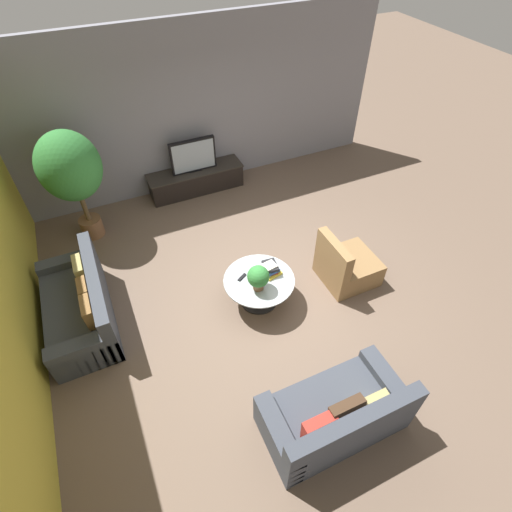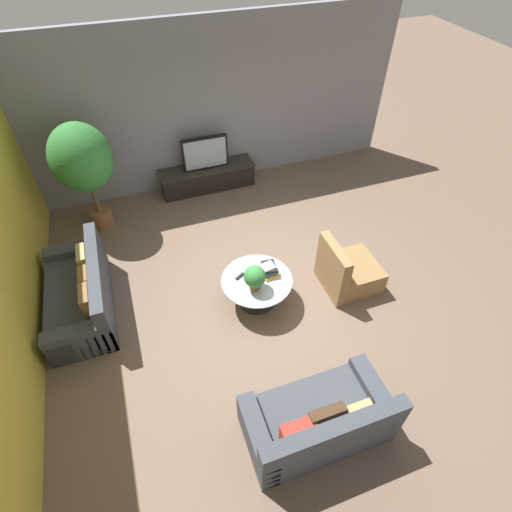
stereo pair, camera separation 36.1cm
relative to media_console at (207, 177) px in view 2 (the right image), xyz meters
name	(u,v)px [view 2 (the right image)]	position (x,y,z in m)	size (l,w,h in m)	color
ground_plane	(268,290)	(0.18, -2.94, -0.24)	(24.00, 24.00, 0.00)	brown
back_wall_stone	(207,107)	(0.18, 0.32, 1.26)	(7.40, 0.12, 3.00)	gray
media_console	(207,177)	(0.00, 0.00, 0.00)	(1.84, 0.50, 0.46)	black
television	(205,153)	(0.00, 0.00, 0.53)	(0.86, 0.13, 0.63)	black
coffee_table	(257,286)	(-0.06, -3.06, 0.08)	(1.02, 1.02, 0.45)	black
couch_by_wall	(82,295)	(-2.45, -2.37, 0.05)	(0.84, 1.79, 0.84)	#3D424C
couch_near_entry	(318,422)	(-0.07, -5.13, 0.05)	(1.60, 0.84, 0.84)	#3D424C
armchair_wicker	(347,272)	(1.34, -3.22, 0.03)	(0.80, 0.76, 0.86)	olive
potted_palm_tall	(82,161)	(-2.07, -0.51, 1.08)	(0.96, 0.96, 1.94)	brown
potted_plant_tabletop	(255,277)	(-0.13, -3.20, 0.44)	(0.31, 0.31, 0.39)	brown
book_stack	(269,270)	(0.15, -3.00, 0.29)	(0.29, 0.30, 0.16)	gold
remote_black	(240,276)	(-0.26, -2.93, 0.23)	(0.04, 0.16, 0.02)	black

